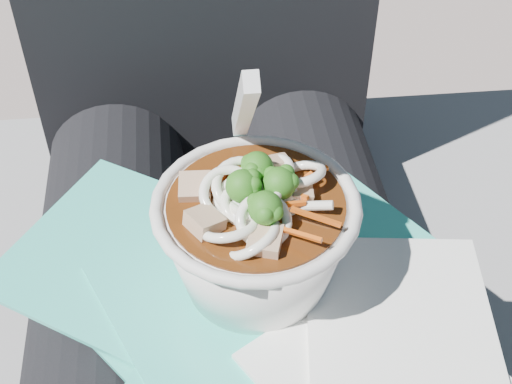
{
  "coord_description": "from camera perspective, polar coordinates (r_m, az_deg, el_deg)",
  "views": [
    {
      "loc": [
        -0.02,
        -0.37,
        0.99
      ],
      "look_at": [
        0.02,
        -0.02,
        0.66
      ],
      "focal_mm": 50.0,
      "sensor_mm": 36.0,
      "label": 1
    }
  ],
  "objects": [
    {
      "name": "lap",
      "position": [
        0.62,
        -2.19,
        -10.25
      ],
      "size": [
        0.34,
        0.48,
        0.14
      ],
      "color": "black",
      "rests_on": "stone_ledge"
    },
    {
      "name": "person_body",
      "position": [
        0.66,
        -3.01,
        -2.03
      ],
      "size": [
        0.34,
        0.94,
        0.97
      ],
      "color": "black",
      "rests_on": "ground"
    },
    {
      "name": "stone_ledge",
      "position": [
        0.94,
        -2.59,
        -12.96
      ],
      "size": [
        1.01,
        0.52,
        0.42
      ],
      "primitive_type": "cube",
      "rotation": [
        0.0,
        0.0,
        -0.02
      ],
      "color": "gray",
      "rests_on": "ground"
    },
    {
      "name": "napkins",
      "position": [
        0.51,
        10.19,
        -11.84
      ],
      "size": [
        0.2,
        0.22,
        0.01
      ],
      "color": "white",
      "rests_on": "plastic_bag"
    },
    {
      "name": "plastic_bag",
      "position": [
        0.55,
        -1.02,
        -6.82
      ],
      "size": [
        0.38,
        0.3,
        0.01
      ],
      "color": "#2FC5B0",
      "rests_on": "lap"
    },
    {
      "name": "udon_bowl",
      "position": [
        0.5,
        -0.0,
        -3.1
      ],
      "size": [
        0.15,
        0.16,
        0.19
      ],
      "color": "white",
      "rests_on": "plastic_bag"
    }
  ]
}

